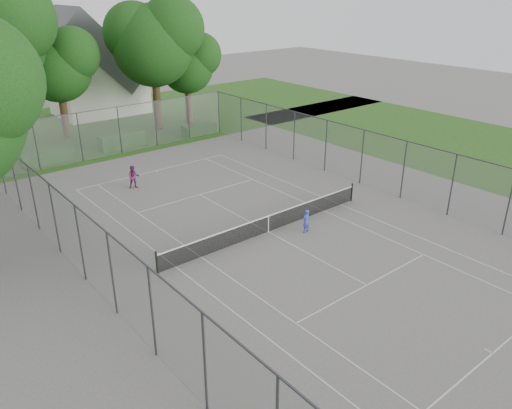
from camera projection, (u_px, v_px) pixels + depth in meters
ground at (268, 232)px, 25.56m from camera, size 120.00×120.00×0.00m
grass_far at (77, 129)px, 44.00m from camera, size 60.00×20.00×0.00m
grass_right at (486, 150)px, 38.28m from camera, size 16.00×40.00×0.00m
court_markings at (268, 232)px, 25.55m from camera, size 11.03×23.83×0.01m
tennis_net at (268, 223)px, 25.35m from camera, size 12.87×0.10×1.10m
perimeter_fence at (269, 200)px, 24.83m from camera, size 18.08×34.08×3.52m
tree_far_midleft at (58, 63)px, 39.12m from camera, size 6.12×5.58×8.79m
tree_far_midright at (154, 39)px, 40.87m from camera, size 7.67×7.01×11.03m
tree_far_right at (187, 61)px, 43.95m from camera, size 5.52×5.04×7.94m
hedge_left at (48, 157)px, 35.30m from camera, size 3.59×1.08×0.90m
hedge_mid at (122, 141)px, 38.66m from camera, size 3.56×1.02×1.12m
hedge_right at (199, 129)px, 42.28m from camera, size 2.88×1.05×0.86m
house at (97, 72)px, 47.84m from camera, size 8.01×6.21×9.97m
girl_player at (306, 221)px, 25.31m from camera, size 0.49×0.35×1.24m
woman_player at (134, 177)px, 30.83m from camera, size 0.86×0.78×1.45m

